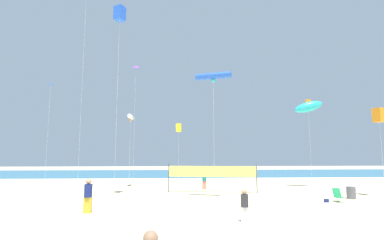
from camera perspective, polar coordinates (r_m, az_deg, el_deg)
name	(u,v)px	position (r m, az deg, el deg)	size (l,w,h in m)	color
ground_plane	(202,218)	(14.99, 2.11, -19.06)	(120.00, 120.00, 0.00)	beige
ocean_band	(184,173)	(48.44, -1.61, -10.59)	(120.00, 20.00, 0.01)	teal
beachgoer_navy_shirt	(88,194)	(16.98, -20.13, -13.84)	(0.42, 0.42, 1.85)	gold
beachgoer_teal_shirt	(204,180)	(26.48, 2.49, -11.87)	(0.36, 0.36, 1.60)	#EA7260
beachgoer_charcoal_shirt	(245,204)	(14.13, 10.50, -16.28)	(0.36, 0.36, 1.55)	white
folding_beach_chair	(338,195)	(21.95, 27.23, -13.19)	(0.52, 0.65, 0.89)	#1E8C4C
trash_barrel	(351,193)	(23.83, 29.29, -12.61)	(0.61, 0.61, 0.85)	#595960
volleyball_net	(212,173)	(24.09, 4.03, -10.50)	(7.28, 1.30, 2.40)	#4C4C51
beach_handbag	(326,201)	(21.44, 25.35, -14.41)	(0.28, 0.14, 0.23)	navy
kite_violet_diamond	(136,68)	(31.98, -11.24, 10.25)	(0.76, 0.77, 12.87)	silver
kite_white_tube	(131,117)	(28.07, -12.20, 0.57)	(0.44, 1.59, 6.95)	silver
kite_blue_diamond	(50,90)	(30.21, -26.53, 5.46)	(0.50, 0.49, 9.85)	silver
kite_cyan_inflatable	(308,107)	(29.53, 22.31, 2.47)	(2.90, 1.43, 8.45)	silver
kite_yellow_box	(179,128)	(31.08, -2.68, -1.57)	(0.61, 0.61, 6.48)	silver
kite_blue_tube	(213,76)	(20.55, 4.30, 8.74)	(2.55, 1.34, 8.95)	silver
kite_blue_box	(120,14)	(22.98, -14.29, 19.92)	(0.89, 0.89, 13.99)	silver
kite_orange_box	(379,115)	(25.34, 33.39, 0.82)	(0.83, 0.83, 6.58)	silver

